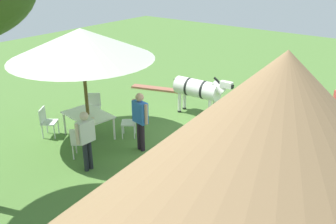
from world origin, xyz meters
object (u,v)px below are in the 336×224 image
patio_chair_east_end (94,105)px  patio_chair_near_lawn (46,120)px  patio_dining_table (88,116)px  zebra_nearest_camera (294,124)px  zebra_by_umbrella (199,89)px  patio_chair_west_end (131,120)px  guest_beside_umbrella (140,117)px  shade_umbrella (81,44)px  patio_chair_near_hut (80,141)px  striped_lounge_chair (160,171)px  guest_behind_table (86,136)px

patio_chair_east_end → patio_chair_near_lawn: same height
patio_dining_table → patio_chair_east_end: (0.84, -0.96, -0.14)m
zebra_nearest_camera → zebra_by_umbrella: zebra_nearest_camera is taller
patio_chair_west_end → guest_beside_umbrella: bearing=-159.6°
patio_dining_table → patio_chair_west_end: 1.28m
shade_umbrella → zebra_nearest_camera: 6.12m
patio_dining_table → zebra_nearest_camera: size_ratio=0.68×
patio_chair_near_hut → striped_lounge_chair: patio_chair_near_hut is taller
shade_umbrella → zebra_by_umbrella: 4.25m
patio_chair_near_hut → guest_behind_table: size_ratio=0.56×
zebra_nearest_camera → patio_chair_west_end: bearing=-63.6°
patio_chair_near_hut → striped_lounge_chair: bearing=-27.5°
patio_chair_west_end → guest_behind_table: bearing=152.5°
patio_chair_near_lawn → guest_behind_table: bearing=42.6°
patio_chair_east_end → zebra_by_umbrella: bearing=-176.9°
patio_chair_east_end → guest_behind_table: bearing=94.2°
patio_chair_east_end → guest_beside_umbrella: guest_beside_umbrella is taller
shade_umbrella → striped_lounge_chair: bearing=170.4°
patio_chair_west_end → patio_chair_east_end: 1.83m
shade_umbrella → patio_chair_east_end: bearing=-49.0°
patio_chair_near_lawn → zebra_by_umbrella: zebra_by_umbrella is taller
guest_behind_table → zebra_nearest_camera: 5.40m
patio_chair_east_end → patio_dining_table: bearing=90.0°
zebra_by_umbrella → zebra_nearest_camera: bearing=73.3°
patio_dining_table → striped_lounge_chair: bearing=170.4°
patio_chair_west_end → patio_chair_near_hut: (0.19, 1.80, 0.00)m
zebra_by_umbrella → striped_lounge_chair: bearing=17.7°
patio_chair_west_end → guest_beside_umbrella: 1.05m
patio_chair_near_lawn → zebra_nearest_camera: bearing=82.3°
patio_dining_table → guest_beside_umbrella: bearing=-169.3°
patio_chair_west_end → patio_chair_east_end: same height
patio_chair_near_hut → zebra_by_umbrella: size_ratio=0.40×
patio_chair_east_end → striped_lounge_chair: patio_chair_east_end is taller
guest_behind_table → zebra_by_umbrella: 4.69m
guest_beside_umbrella → patio_chair_near_hut: bearing=63.9°
patio_dining_table → guest_beside_umbrella: guest_beside_umbrella is taller
patio_dining_table → patio_chair_near_lawn: patio_chair_near_lawn is taller
patio_chair_west_end → guest_behind_table: guest_behind_table is taller
patio_dining_table → shade_umbrella: bearing=0.0°
patio_chair_near_lawn → zebra_by_umbrella: (-2.73, -4.14, 0.41)m
guest_behind_table → zebra_nearest_camera: size_ratio=0.68×
patio_chair_east_end → guest_beside_umbrella: bearing=125.6°
guest_beside_umbrella → shade_umbrella: bearing=21.1°
zebra_by_umbrella → guest_beside_umbrella: bearing=-0.9°
patio_chair_near_lawn → guest_behind_table: size_ratio=0.56×
guest_beside_umbrella → patio_chair_east_end: bearing=-3.0°
striped_lounge_chair → guest_beside_umbrella: bearing=-55.9°
patio_chair_near_lawn → zebra_by_umbrella: size_ratio=0.40×
patio_chair_near_hut → guest_beside_umbrella: (-0.99, -1.33, 0.50)m
patio_chair_west_end → zebra_nearest_camera: zebra_nearest_camera is taller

